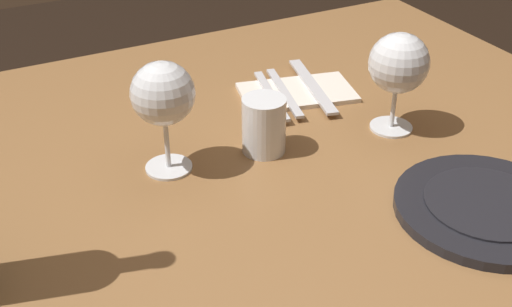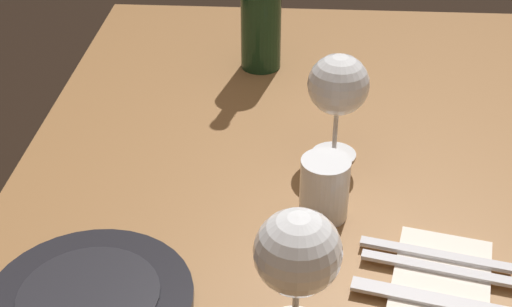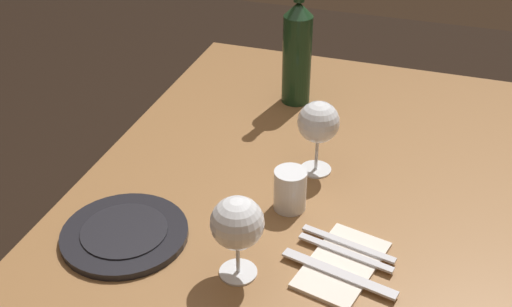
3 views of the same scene
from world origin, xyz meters
The scene contains 9 objects.
dining_table centered at (0.00, 0.00, 0.65)m, with size 1.30×0.90×0.74m.
wine_glass_left centered at (0.27, -0.04, 0.85)m, with size 0.09×0.09×0.16m.
wine_glass_right centered at (-0.08, 0.01, 0.86)m, with size 0.09×0.09×0.16m.
water_tumbler centered at (0.06, -0.01, 0.78)m, with size 0.06×0.06×0.08m.
dinner_plate centered at (0.24, -0.27, 0.75)m, with size 0.23×0.23×0.02m.
folded_napkin centered at (0.20, 0.12, 0.74)m, with size 0.21×0.15×0.01m.
fork_inner centered at (0.17, 0.12, 0.75)m, with size 0.05×0.18×0.00m.
fork_outer centered at (0.15, 0.12, 0.75)m, with size 0.05×0.18×0.00m.
table_knife centered at (0.23, 0.12, 0.75)m, with size 0.07×0.21×0.00m.
Camera 1 is at (-0.33, -0.74, 1.25)m, focal length 46.50 mm.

